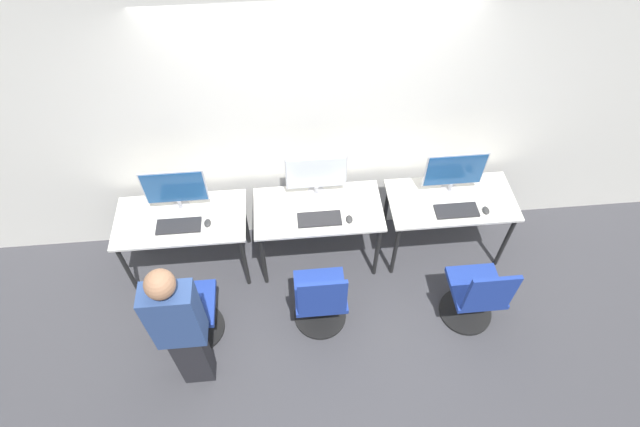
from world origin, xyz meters
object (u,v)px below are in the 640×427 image
Objects in this scene: monitor_left at (175,189)px; keyboard_right at (456,211)px; office_chair_center at (321,301)px; monitor_center at (316,175)px; monitor_right at (455,172)px; keyboard_center at (319,219)px; keyboard_left at (179,226)px; office_chair_left at (190,314)px; person_left at (180,328)px; mouse_right at (486,210)px; mouse_left at (208,223)px; office_chair_right at (476,297)px; mouse_center at (349,219)px.

monitor_left reaches higher than keyboard_right.
monitor_left is 1.59m from office_chair_center.
monitor_center is 1.00× the size of monitor_right.
keyboard_right is (1.23, -0.02, 0.00)m from keyboard_center.
keyboard_left is at bearing -167.16° from monitor_center.
keyboard_left is 0.71× the size of monitor_center.
person_left is at bearing -82.08° from office_chair_left.
office_chair_left is at bearing 97.92° from person_left.
keyboard_left is at bearing 96.64° from person_left.
monitor_right is at bearing -0.38° from monitor_left.
monitor_right is (1.23, -0.08, 0.00)m from monitor_center.
keyboard_center is 4.30× the size of mouse_right.
mouse_left is 2.47m from mouse_right.
monitor_center is at bearing 176.41° from monitor_right.
person_left is 1.49m from keyboard_center.
office_chair_right is (-0.19, -0.64, -0.39)m from mouse_right.
keyboard_right is 4.30× the size of mouse_right.
mouse_left is 0.10× the size of office_chair_left.
monitor_center is 0.60× the size of office_chair_center.
monitor_left is 0.60× the size of office_chair_left.
person_left is 1.71× the size of office_chair_center.
person_left is 2.85× the size of monitor_right.
mouse_right is (2.72, -0.30, -0.23)m from monitor_left.
mouse_center is 0.76m from office_chair_center.
person_left is at bearing -84.52° from monitor_left.
keyboard_left is 1.04m from person_left.
mouse_right is (1.49, -0.04, 0.01)m from keyboard_center.
mouse_left reaches higher than keyboard_left.
monitor_left reaches higher than keyboard_left.
keyboard_center is at bearing 41.78° from person_left.
monitor_center is 0.40m from keyboard_center.
keyboard_left is at bearing -90.00° from monitor_left.
office_chair_left reaches higher than keyboard_center.
monitor_left is 0.60× the size of office_chair_right.
monitor_center reaches higher than keyboard_left.
mouse_center is 0.23× the size of keyboard_right.
monitor_right is (2.46, -0.02, 0.00)m from monitor_left.
monitor_left is 2.49m from keyboard_right.
keyboard_center is 1.00× the size of keyboard_right.
mouse_right reaches higher than keyboard_left.
monitor_center reaches higher than mouse_center.
mouse_right is 0.10× the size of office_chair_right.
office_chair_center is (-0.31, -0.57, -0.39)m from mouse_center.
mouse_center is 0.10× the size of office_chair_center.
keyboard_left is at bearing 151.79° from office_chair_center.
monitor_right is (1.23, 0.24, 0.24)m from keyboard_center.
office_chair_left is at bearing -105.19° from mouse_left.
monitor_right reaches higher than mouse_center.
monitor_center is at bearing 166.54° from mouse_right.
office_chair_left reaches higher than keyboard_right.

